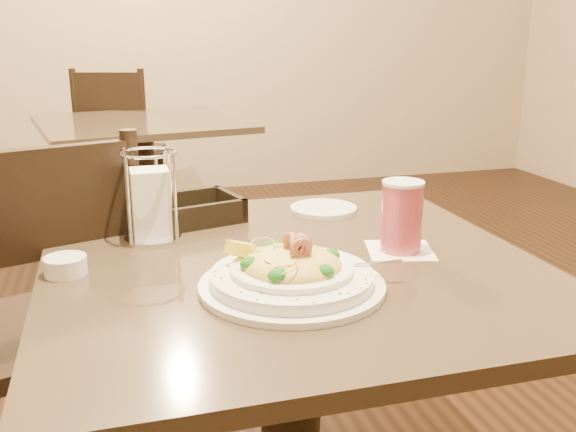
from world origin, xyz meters
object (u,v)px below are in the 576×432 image
object	(u,v)px
drink_glass	(402,217)
pasta_bowl	(292,273)
bread_basket	(195,212)
main_table	(291,367)
side_plate	(323,209)
dining_chair_near	(43,322)
butter_ramekin	(65,266)
dining_chair_far	(119,146)
napkin_caddy	(151,202)
background_table	(143,167)

from	to	relation	value
drink_glass	pasta_bowl	bearing A→B (deg)	-154.46
bread_basket	main_table	bearing A→B (deg)	-66.49
drink_glass	side_plate	distance (m)	0.33
main_table	dining_chair_near	bearing A→B (deg)	145.34
main_table	pasta_bowl	xyz separation A→B (m)	(-0.04, -0.13, 0.25)
dining_chair_near	pasta_bowl	size ratio (longest dim) A/B	2.72
pasta_bowl	butter_ramekin	xyz separation A→B (m)	(-0.36, 0.17, -0.01)
dining_chair_near	dining_chair_far	world-z (taller)	same
napkin_caddy	side_plate	xyz separation A→B (m)	(0.41, 0.10, -0.07)
background_table	butter_ramekin	distance (m)	2.03
drink_glass	napkin_caddy	size ratio (longest dim) A/B	0.82
dining_chair_near	drink_glass	world-z (taller)	dining_chair_near
drink_glass	butter_ramekin	world-z (taller)	drink_glass
dining_chair_far	side_plate	distance (m)	2.35
dining_chair_far	butter_ramekin	xyz separation A→B (m)	(-0.15, -2.57, 0.23)
main_table	side_plate	world-z (taller)	side_plate
pasta_bowl	napkin_caddy	xyz separation A→B (m)	(-0.20, 0.33, 0.05)
main_table	bread_basket	world-z (taller)	bread_basket
main_table	butter_ramekin	bearing A→B (deg)	174.46
pasta_bowl	side_plate	size ratio (longest dim) A/B	2.17
background_table	drink_glass	size ratio (longest dim) A/B	6.87
pasta_bowl	side_plate	distance (m)	0.48
main_table	napkin_caddy	distance (m)	0.43
pasta_bowl	napkin_caddy	size ratio (longest dim) A/B	1.86
background_table	drink_glass	distance (m)	2.10
dining_chair_near	butter_ramekin	size ratio (longest dim) A/B	12.55
dining_chair_far	drink_glass	distance (m)	2.68
dining_chair_far	bread_basket	bearing A→B (deg)	109.69
pasta_bowl	drink_glass	xyz separation A→B (m)	(0.25, 0.12, 0.04)
pasta_bowl	background_table	bearing A→B (deg)	93.06
side_plate	pasta_bowl	bearing A→B (deg)	-115.30
bread_basket	dining_chair_far	bearing A→B (deg)	92.84
main_table	dining_chair_far	size ratio (longest dim) A/B	0.97
napkin_caddy	butter_ramekin	world-z (taller)	napkin_caddy
dining_chair_near	butter_ramekin	distance (m)	0.38
bread_basket	side_plate	xyz separation A→B (m)	(0.30, -0.01, -0.01)
drink_glass	bread_basket	bearing A→B (deg)	137.42
pasta_bowl	butter_ramekin	world-z (taller)	pasta_bowl
main_table	napkin_caddy	size ratio (longest dim) A/B	4.88
dining_chair_near	napkin_caddy	world-z (taller)	dining_chair_near
background_table	dining_chair_near	world-z (taller)	dining_chair_near
background_table	butter_ramekin	world-z (taller)	butter_ramekin
dining_chair_far	napkin_caddy	bearing A→B (deg)	107.13
dining_chair_far	bread_basket	xyz separation A→B (m)	(0.11, -2.30, 0.24)
dining_chair_near	background_table	bearing A→B (deg)	-118.82
drink_glass	dining_chair_near	bearing A→B (deg)	153.67
main_table	pasta_bowl	distance (m)	0.29
background_table	dining_chair_near	bearing A→B (deg)	-100.89
napkin_caddy	side_plate	bearing A→B (deg)	14.34
dining_chair_near	side_plate	world-z (taller)	dining_chair_near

